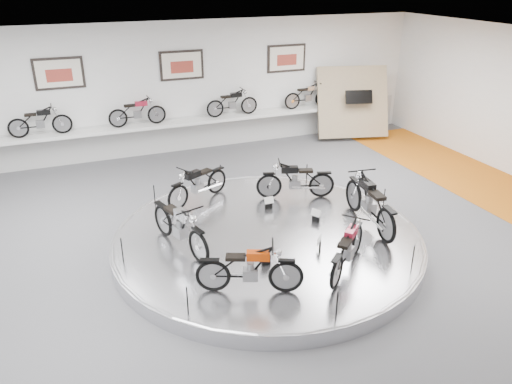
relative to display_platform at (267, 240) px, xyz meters
name	(u,v)px	position (x,y,z in m)	size (l,w,h in m)	color
floor	(273,253)	(0.00, -0.30, -0.15)	(16.00, 16.00, 0.00)	#4D4D4F
ceiling	(276,54)	(0.00, -0.30, 3.85)	(16.00, 16.00, 0.00)	white
wall_back	(183,88)	(0.00, 6.70, 1.85)	(16.00, 16.00, 0.00)	white
dado_band	(186,133)	(0.00, 6.68, 0.40)	(15.68, 0.04, 1.10)	#BCBCBA
display_platform	(267,240)	(0.00, 0.00, 0.00)	(6.40, 6.40, 0.30)	silver
platform_rim	(267,235)	(0.00, 0.00, 0.12)	(6.40, 6.40, 0.10)	#B2B2BA
shelf	(187,122)	(0.00, 6.40, 0.85)	(11.00, 0.55, 0.10)	silver
poster_left	(59,73)	(-3.50, 6.66, 2.55)	(1.35, 0.06, 0.88)	silver
poster_center	(182,65)	(0.00, 6.66, 2.55)	(1.35, 0.06, 0.88)	silver
poster_right	(287,58)	(3.50, 6.66, 2.55)	(1.35, 0.06, 0.88)	silver
display_panel	(353,102)	(5.60, 5.80, 1.10)	(2.40, 0.12, 2.40)	#998963
shelf_bike_a	(40,123)	(-4.20, 6.40, 1.27)	(1.22, 0.42, 0.73)	black
shelf_bike_b	(137,114)	(-1.50, 6.40, 1.27)	(1.22, 0.42, 0.73)	maroon
shelf_bike_c	(232,104)	(1.50, 6.40, 1.27)	(1.22, 0.42, 0.73)	black
shelf_bike_d	(308,97)	(4.20, 6.40, 1.27)	(1.22, 0.42, 0.73)	silver
bike_a	(296,180)	(1.33, 1.42, 0.62)	(1.59, 0.56, 0.94)	black
bike_b	(198,183)	(-0.89, 2.10, 0.61)	(1.57, 0.55, 0.92)	black
bike_c	(180,225)	(-1.81, 0.10, 0.65)	(1.71, 0.61, 1.01)	silver
bike_d	(249,269)	(-1.08, -1.76, 0.61)	(1.56, 0.55, 0.92)	#AE3104
bike_e	(348,248)	(0.80, -1.80, 0.61)	(1.56, 0.55, 0.92)	maroon
bike_f	(370,202)	(2.16, -0.45, 0.71)	(1.89, 0.67, 1.11)	black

